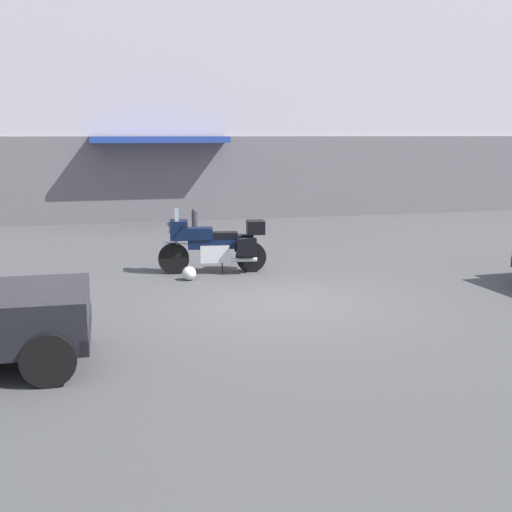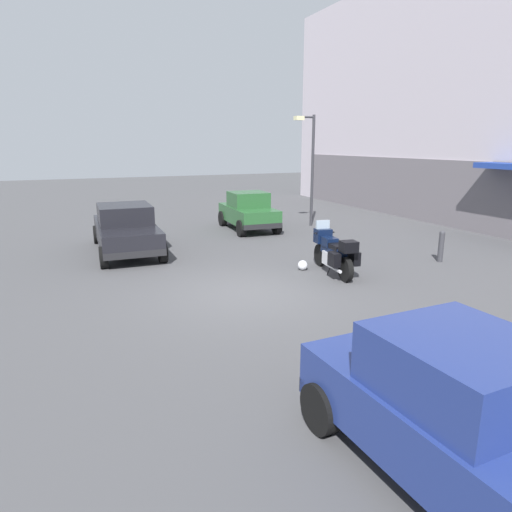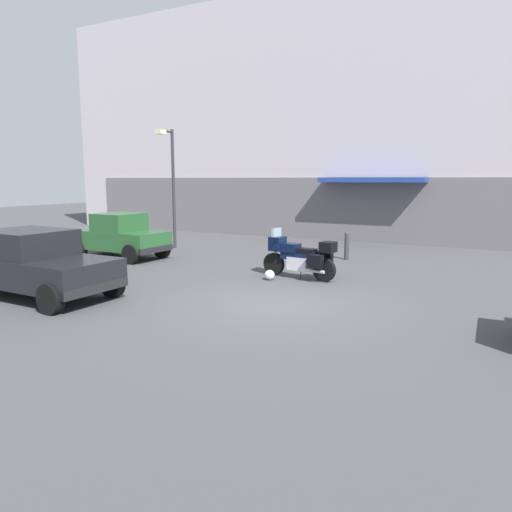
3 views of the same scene
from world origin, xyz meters
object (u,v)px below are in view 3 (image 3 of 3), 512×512
helmet (270,275)px  car_compact_side (120,236)px  streetlamp_curbside (171,177)px  bollard_curbside (347,245)px  car_sedan_far (29,263)px  motorcycle (300,256)px

helmet → car_compact_side: (-6.30, 0.93, 0.63)m
streetlamp_curbside → bollard_curbside: bearing=5.1°
bollard_curbside → car_sedan_far: bearing=-120.6°
motorcycle → bollard_curbside: 3.70m
motorcycle → bollard_curbside: motorcycle is taller
car_sedan_far → streetlamp_curbside: bearing=-75.0°
car_sedan_far → streetlamp_curbside: streetlamp_curbside is taller
car_compact_side → bollard_curbside: bearing=-152.1°
car_compact_side → streetlamp_curbside: 3.42m
car_sedan_far → car_compact_side: (-2.08, 5.18, -0.01)m
helmet → car_compact_side: bearing=171.6°
motorcycle → bollard_curbside: (0.19, 3.69, -0.11)m
helmet → streetlamp_curbside: bearing=149.1°
motorcycle → car_sedan_far: 6.85m
bollard_curbside → car_compact_side: bearing=-154.8°
motorcycle → helmet: 0.99m
motorcycle → bollard_curbside: size_ratio=2.36×
streetlamp_curbside → car_compact_side: bearing=-93.6°
car_sedan_far → car_compact_side: 5.58m
motorcycle → car_sedan_far: bearing=52.6°
motorcycle → streetlamp_curbside: bearing=-16.8°
car_sedan_far → motorcycle: bearing=-133.6°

